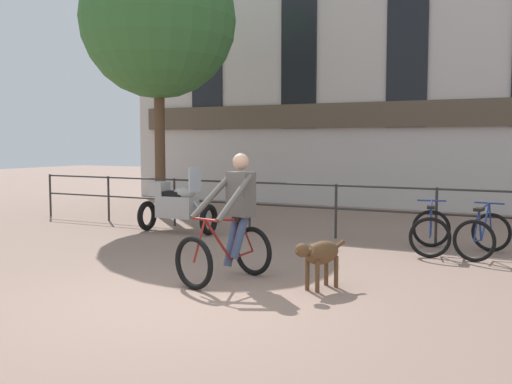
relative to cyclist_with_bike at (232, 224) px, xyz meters
name	(u,v)px	position (x,y,z in m)	size (l,w,h in m)	color
ground_plane	(182,303)	(0.05, -1.25, -0.76)	(60.00, 60.00, 0.00)	#8E7060
canal_railing	(336,202)	(0.05, 3.95, -0.05)	(15.05, 0.05, 1.05)	#2D2B28
building_facade	(410,58)	(0.05, 9.74, 3.37)	(18.00, 0.72, 8.30)	beige
cyclist_with_bike	(232,224)	(0.00, 0.00, 0.00)	(0.95, 1.30, 1.70)	black
dog	(320,254)	(1.23, 0.07, -0.31)	(0.42, 0.94, 0.63)	brown
parked_motorcycle	(176,205)	(-3.08, 3.13, -0.20)	(1.62, 0.69, 1.35)	black
parked_bicycle_near_lamp	(431,231)	(1.96, 3.29, -0.41)	(0.84, 1.21, 0.86)	black
parked_bicycle_mid_left	(483,235)	(2.78, 3.29, -0.41)	(0.80, 1.19, 0.86)	black
tree_canalside_left	(158,21)	(-5.05, 5.26, 4.04)	(3.80, 3.80, 6.71)	brown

